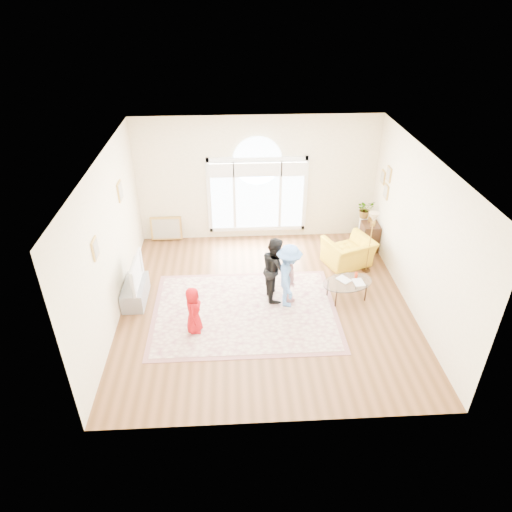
{
  "coord_description": "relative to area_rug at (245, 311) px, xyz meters",
  "views": [
    {
      "loc": [
        -0.64,
        -7.67,
        5.92
      ],
      "look_at": [
        -0.18,
        0.3,
        1.02
      ],
      "focal_mm": 32.0,
      "sensor_mm": 36.0,
      "label": 1
    }
  ],
  "objects": [
    {
      "name": "room_shell",
      "position": [
        0.45,
        3.05,
        1.56
      ],
      "size": [
        6.0,
        6.0,
        6.0
      ],
      "color": "#F9ECC7",
      "rests_on": "ground"
    },
    {
      "name": "child_red",
      "position": [
        -1.0,
        -0.55,
        0.5
      ],
      "size": [
        0.36,
        0.51,
        0.98
      ],
      "primitive_type": "imported",
      "rotation": [
        0.0,
        0.0,
        1.48
      ],
      "color": "#A60C11",
      "rests_on": "area_rug"
    },
    {
      "name": "area_rug",
      "position": [
        0.0,
        0.0,
        0.0
      ],
      "size": [
        3.6,
        2.6,
        0.02
      ],
      "primitive_type": "cube",
      "color": "beige",
      "rests_on": "ground"
    },
    {
      "name": "television",
      "position": [
        -2.3,
        0.52,
        0.71
      ],
      "size": [
        0.17,
        1.03,
        0.59
      ],
      "color": "black",
      "rests_on": "tv_console"
    },
    {
      "name": "ground",
      "position": [
        0.44,
        0.22,
        -0.01
      ],
      "size": [
        6.0,
        6.0,
        0.0
      ],
      "primitive_type": "plane",
      "color": "#57361B",
      "rests_on": "ground"
    },
    {
      "name": "child_pink",
      "position": [
        0.92,
        0.33,
        0.6
      ],
      "size": [
        0.4,
        0.73,
        1.18
      ],
      "primitive_type": "imported",
      "rotation": [
        0.0,
        0.0,
        1.74
      ],
      "color": "#E3A5AF",
      "rests_on": "area_rug"
    },
    {
      "name": "coffee_table",
      "position": [
        2.19,
        0.34,
        0.39
      ],
      "size": [
        1.24,
        0.96,
        0.54
      ],
      "rotation": [
        0.0,
        0.0,
        0.26
      ],
      "color": "silver",
      "rests_on": "ground"
    },
    {
      "name": "leaning_picture",
      "position": [
        -1.93,
        3.12,
        -0.01
      ],
      "size": [
        0.8,
        0.14,
        0.62
      ],
      "primitive_type": "cube",
      "rotation": [
        -0.14,
        0.0,
        0.0
      ],
      "color": "tan",
      "rests_on": "ground"
    },
    {
      "name": "armchair",
      "position": [
        2.52,
        1.68,
        0.33
      ],
      "size": [
        1.3,
        1.23,
        0.68
      ],
      "primitive_type": "imported",
      "rotation": [
        0.0,
        0.0,
        3.51
      ],
      "color": "yellow",
      "rests_on": "ground"
    },
    {
      "name": "floor_lamp",
      "position": [
        2.91,
        1.38,
        1.27
      ],
      "size": [
        0.29,
        0.29,
        1.51
      ],
      "color": "black",
      "rests_on": "ground"
    },
    {
      "name": "plant_pedestal",
      "position": [
        3.14,
        2.77,
        0.34
      ],
      "size": [
        0.2,
        0.2,
        0.7
      ],
      "primitive_type": "cylinder",
      "color": "white",
      "rests_on": "ground"
    },
    {
      "name": "potted_plant",
      "position": [
        3.14,
        2.77,
        0.92
      ],
      "size": [
        0.5,
        0.46,
        0.47
      ],
      "primitive_type": "imported",
      "rotation": [
        0.0,
        0.0,
        0.25
      ],
      "color": "#33722D",
      "rests_on": "plant_pedestal"
    },
    {
      "name": "rug_border",
      "position": [
        0.0,
        0.0,
        -0.0
      ],
      "size": [
        3.8,
        2.8,
        0.01
      ],
      "primitive_type": "cube",
      "color": "#915D5B",
      "rests_on": "ground"
    },
    {
      "name": "side_cabinet",
      "position": [
        3.22,
        2.39,
        0.34
      ],
      "size": [
        0.4,
        0.5,
        0.7
      ],
      "primitive_type": "cube",
      "color": "black",
      "rests_on": "ground"
    },
    {
      "name": "child_blue",
      "position": [
        0.91,
        0.2,
        0.71
      ],
      "size": [
        0.59,
        0.95,
        1.4
      ],
      "primitive_type": "imported",
      "rotation": [
        0.0,
        0.0,
        1.49
      ],
      "color": "#5486D5",
      "rests_on": "area_rug"
    },
    {
      "name": "tv_console",
      "position": [
        -2.31,
        0.52,
        0.2
      ],
      "size": [
        0.45,
        1.0,
        0.42
      ],
      "primitive_type": "cube",
      "color": "gray",
      "rests_on": "ground"
    },
    {
      "name": "child_black",
      "position": [
        0.66,
        0.48,
        0.72
      ],
      "size": [
        0.61,
        0.74,
        1.42
      ],
      "primitive_type": "imported",
      "rotation": [
        0.0,
        0.0,
        1.67
      ],
      "color": "black",
      "rests_on": "area_rug"
    }
  ]
}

